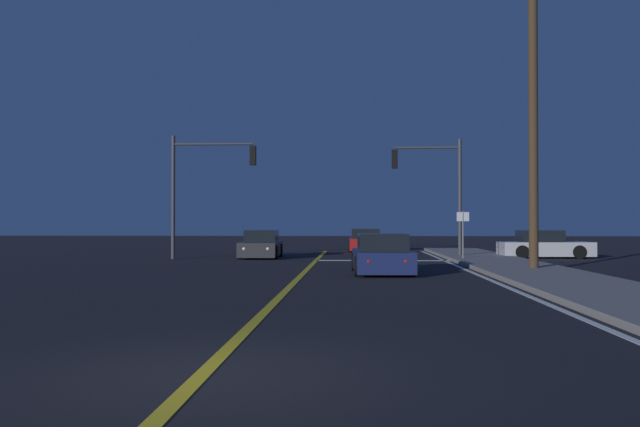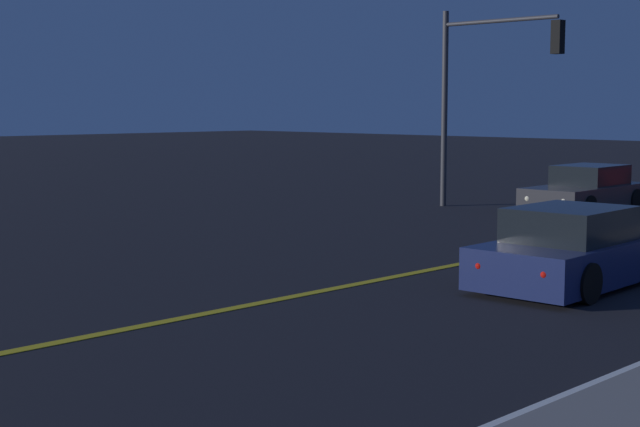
% 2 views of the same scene
% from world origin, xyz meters
% --- Properties ---
extents(ground_plane, '(160.00, 160.00, 0.00)m').
position_xyz_m(ground_plane, '(0.00, 0.00, 0.00)').
color(ground_plane, black).
extents(sidewalk_right, '(3.20, 44.53, 0.15)m').
position_xyz_m(sidewalk_right, '(7.60, 12.37, 0.07)').
color(sidewalk_right, gray).
rests_on(sidewalk_right, ground).
extents(lane_line_center, '(0.20, 42.05, 0.01)m').
position_xyz_m(lane_line_center, '(0.00, 12.37, 0.01)').
color(lane_line_center, gold).
rests_on(lane_line_center, ground).
extents(lane_line_edge_right, '(0.16, 42.05, 0.01)m').
position_xyz_m(lane_line_edge_right, '(5.75, 12.37, 0.01)').
color(lane_line_edge_right, white).
rests_on(lane_line_edge_right, ground).
extents(stop_bar, '(6.00, 0.50, 0.01)m').
position_xyz_m(stop_bar, '(3.00, 23.24, 0.01)').
color(stop_bar, white).
rests_on(stop_bar, ground).
extents(car_parked_curb_navy, '(2.06, 4.32, 1.34)m').
position_xyz_m(car_parked_curb_navy, '(2.64, 15.41, 0.58)').
color(car_parked_curb_navy, navy).
rests_on(car_parked_curb_navy, ground).
extents(car_mid_block_silver, '(4.40, 1.93, 1.34)m').
position_xyz_m(car_mid_block_silver, '(10.87, 25.88, 0.58)').
color(car_mid_block_silver, '#B2B5BA').
rests_on(car_mid_block_silver, ground).
extents(car_far_approaching_red, '(2.02, 4.51, 1.34)m').
position_xyz_m(car_far_approaching_red, '(2.38, 33.30, 0.58)').
color(car_far_approaching_red, maroon).
rests_on(car_far_approaching_red, ground).
extents(car_lead_oncoming_charcoal, '(1.94, 4.51, 1.34)m').
position_xyz_m(car_lead_oncoming_charcoal, '(-2.82, 25.55, 0.58)').
color(car_lead_oncoming_charcoal, '#2D2D33').
rests_on(car_lead_oncoming_charcoal, ground).
extents(traffic_signal_near_right, '(3.35, 0.28, 5.74)m').
position_xyz_m(traffic_signal_near_right, '(5.63, 25.54, 3.79)').
color(traffic_signal_near_right, '#38383D').
rests_on(traffic_signal_near_right, ground).
extents(traffic_signal_far_left, '(4.01, 0.28, 5.80)m').
position_xyz_m(traffic_signal_far_left, '(-5.38, 24.14, 3.88)').
color(traffic_signal_far_left, '#38383D').
rests_on(traffic_signal_far_left, ground).
extents(utility_pole_right, '(1.42, 0.32, 10.97)m').
position_xyz_m(utility_pole_right, '(7.90, 16.28, 5.63)').
color(utility_pole_right, '#42301E').
rests_on(utility_pole_right, ground).
extents(street_sign_corner, '(0.56, 0.13, 2.22)m').
position_xyz_m(street_sign_corner, '(6.50, 22.74, 1.50)').
color(street_sign_corner, slate).
rests_on(street_sign_corner, ground).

